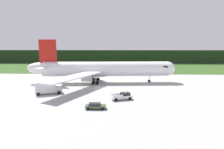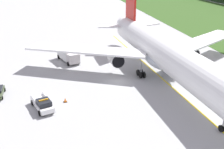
% 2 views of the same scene
% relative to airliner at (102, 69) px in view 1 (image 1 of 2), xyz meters
% --- Properties ---
extents(ground, '(320.00, 320.00, 0.00)m').
position_rel_airliner_xyz_m(ground, '(-0.64, -8.56, -5.02)').
color(ground, '#A1A1A2').
extents(grass_verge, '(320.00, 48.72, 0.04)m').
position_rel_airliner_xyz_m(grass_verge, '(-0.64, 44.11, -5.00)').
color(grass_verge, '#2F4F1D').
rests_on(grass_verge, ground).
extents(distant_tree_line, '(288.00, 6.67, 9.84)m').
position_rel_airliner_xyz_m(distant_tree_line, '(-0.64, 73.39, -0.11)').
color(distant_tree_line, black).
rests_on(distant_tree_line, ground).
extents(taxiway_centerline_main, '(71.36, 4.66, 0.01)m').
position_rel_airliner_xyz_m(taxiway_centerline_main, '(0.71, 0.04, -5.02)').
color(taxiway_centerline_main, yellow).
rests_on(taxiway_centerline_main, ground).
extents(airliner, '(54.88, 48.83, 15.88)m').
position_rel_airliner_xyz_m(airliner, '(0.00, 0.00, 0.00)').
color(airliner, white).
rests_on(airliner, ground).
extents(ops_pickup_truck, '(5.83, 3.64, 1.94)m').
position_rel_airliner_xyz_m(ops_pickup_truck, '(6.99, -21.66, -4.12)').
color(ops_pickup_truck, white).
rests_on(ops_pickup_truck, ground).
extents(catering_truck, '(7.67, 4.72, 3.62)m').
position_rel_airliner_xyz_m(catering_truck, '(-14.37, -16.74, -3.19)').
color(catering_truck, silver).
rests_on(catering_truck, ground).
extents(staff_car, '(4.53, 2.05, 1.30)m').
position_rel_airliner_xyz_m(staff_car, '(0.84, -28.97, -4.32)').
color(staff_car, '#404E30').
rests_on(staff_car, ground).
extents(apron_cone, '(0.56, 0.56, 0.71)m').
position_rel_airliner_xyz_m(apron_cone, '(5.35, -18.31, -4.68)').
color(apron_cone, black).
rests_on(apron_cone, ground).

